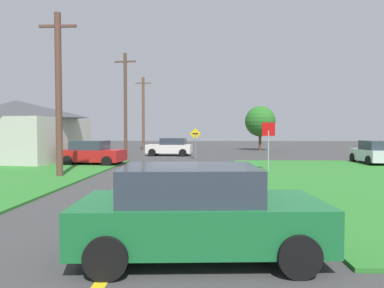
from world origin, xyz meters
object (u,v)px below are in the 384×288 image
at_px(utility_pole_mid, 125,104).
at_px(oak_tree_left, 260,121).
at_px(car_on_crossroad, 374,153).
at_px(utility_pole_far, 143,113).
at_px(parked_car_near_building, 93,153).
at_px(car_behind_on_main_road, 197,211).
at_px(utility_pole_near, 59,94).
at_px(barn, 17,131).
at_px(direction_sign, 195,140).
at_px(stop_sign, 268,137).
at_px(car_approaching_junction, 170,147).

height_order(utility_pole_mid, oak_tree_left, utility_pole_mid).
relative_size(car_on_crossroad, utility_pole_far, 0.45).
bearing_deg(car_on_crossroad, parked_car_near_building, 95.32).
height_order(parked_car_near_building, utility_pole_far, utility_pole_far).
relative_size(parked_car_near_building, car_behind_on_main_road, 0.95).
xyz_separation_m(parked_car_near_building, utility_pole_near, (0.34, -6.10, 3.26)).
xyz_separation_m(parked_car_near_building, barn, (-6.32, 2.19, 1.45)).
bearing_deg(barn, car_on_crossroad, -3.23).
height_order(utility_pole_far, direction_sign, utility_pole_far).
distance_m(car_on_crossroad, direction_sign, 12.86).
bearing_deg(utility_pole_mid, car_behind_on_main_road, -74.26).
bearing_deg(stop_sign, oak_tree_left, -106.57).
relative_size(oak_tree_left, barn, 0.56).
height_order(stop_sign, utility_pole_mid, utility_pole_mid).
xyz_separation_m(utility_pole_mid, barn, (-7.19, -3.81, -2.27)).
xyz_separation_m(car_behind_on_main_road, barn, (-13.47, 18.47, 1.45)).
relative_size(car_on_crossroad, barn, 0.42).
bearing_deg(utility_pole_near, stop_sign, 13.80).
relative_size(car_approaching_junction, car_on_crossroad, 1.09).
bearing_deg(parked_car_near_building, utility_pole_far, 96.87).
bearing_deg(utility_pole_far, oak_tree_left, 0.21).
height_order(stop_sign, car_approaching_junction, stop_sign).
xyz_separation_m(car_approaching_junction, direction_sign, (2.37, -3.82, 0.75)).
height_order(car_on_crossroad, utility_pole_mid, utility_pole_mid).
bearing_deg(car_on_crossroad, stop_sign, 121.30).
bearing_deg(barn, direction_sign, 12.32).
bearing_deg(parked_car_near_building, car_on_crossroad, 10.13).
bearing_deg(barn, utility_pole_near, -51.19).
xyz_separation_m(car_on_crossroad, oak_tree_left, (-4.64, 17.37, 2.63)).
bearing_deg(car_behind_on_main_road, direction_sign, 88.27).
height_order(direction_sign, oak_tree_left, oak_tree_left).
distance_m(car_approaching_junction, direction_sign, 4.56).
height_order(utility_pole_near, utility_pole_far, utility_pole_far).
distance_m(car_behind_on_main_road, utility_pole_mid, 23.44).
height_order(parked_car_near_building, utility_pole_mid, utility_pole_mid).
height_order(parked_car_near_building, oak_tree_left, oak_tree_left).
bearing_deg(stop_sign, barn, -26.22).
bearing_deg(car_behind_on_main_road, car_approaching_junction, 93.49).
bearing_deg(parked_car_near_building, car_approaching_junction, 71.58).
distance_m(utility_pole_far, barn, 17.36).
height_order(stop_sign, oak_tree_left, oak_tree_left).
bearing_deg(oak_tree_left, utility_pole_mid, -137.67).
relative_size(utility_pole_mid, barn, 0.94).
xyz_separation_m(stop_sign, barn, (-17.25, 5.69, 0.34)).
distance_m(car_behind_on_main_road, utility_pole_far, 35.24).
distance_m(utility_pole_near, barn, 10.79).
height_order(utility_pole_far, barn, utility_pole_far).
bearing_deg(direction_sign, stop_sign, -63.90).
bearing_deg(car_on_crossroad, oak_tree_left, 17.95).
xyz_separation_m(car_behind_on_main_road, oak_tree_left, (7.06, 34.42, 2.62)).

